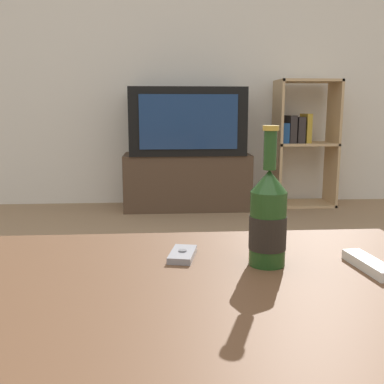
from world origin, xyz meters
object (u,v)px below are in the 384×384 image
Objects in this scene: cell_phone at (181,254)px; tv_stand at (187,181)px; beer_bottle at (267,219)px; remote_control at (368,264)px; bookshelf at (302,140)px; television at (187,121)px.

tv_stand is at bearing 98.66° from cell_phone.
remote_control is (0.20, -0.04, -0.09)m from beer_bottle.
bookshelf is 6.71× the size of remote_control.
television reaches higher than cell_phone.
cell_phone is 0.73× the size of remote_control.
cell_phone is 0.38m from remote_control.
cell_phone is at bearing -93.64° from television.
remote_control is at bearing -104.91° from bookshelf.
tv_stand is at bearing 88.46° from remote_control.
cell_phone is (-0.16, -2.59, 0.25)m from tv_stand.
television is 7.93× the size of cell_phone.
bookshelf reaches higher than tv_stand.
beer_bottle is (0.01, -2.64, -0.13)m from television.
bookshelf is at bearing 79.66° from cell_phone.
television is 2.70m from remote_control.
beer_bottle is at bearing -89.83° from tv_stand.
television reaches higher than beer_bottle.
remote_control is (0.21, -2.69, 0.25)m from tv_stand.
beer_bottle is (-0.93, -2.70, 0.02)m from bookshelf.
television is at bearing -90.00° from tv_stand.
remote_control is at bearing -2.69° from cell_phone.
cell_phone is at bearing 159.06° from remote_control.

